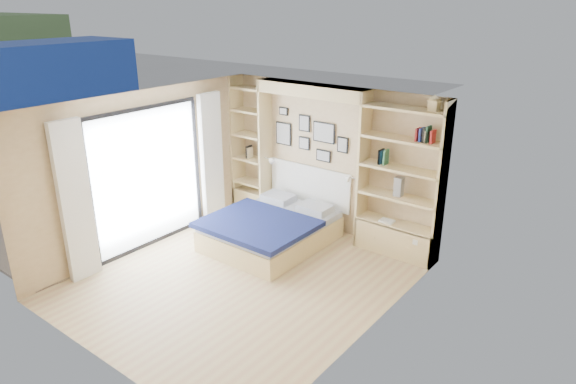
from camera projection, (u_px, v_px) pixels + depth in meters
The scene contains 9 objects.
ground at pixel (243, 280), 7.34m from camera, with size 4.50×4.50×0.00m, color tan.
room_shell at pixel (287, 176), 8.31m from camera, with size 4.50×4.50×4.50m.
bed at pixel (272, 228), 8.36m from camera, with size 1.66×2.10×1.07m.
photo_gallery at pixel (309, 135), 8.68m from camera, with size 1.48×0.02×0.82m.
reading_lamps at pixel (308, 169), 8.61m from camera, with size 1.92×0.12×0.15m.
shelf_decor at pixel (388, 147), 7.64m from camera, with size 3.56×0.23×2.03m.
deck at pixel (98, 218), 9.40m from camera, with size 3.20×4.00×0.05m, color #6C5D50.
deck_chair at pixel (156, 184), 9.89m from camera, with size 0.69×0.97×0.89m.
shipping_container at pixel (34, 85), 16.06m from camera, with size 2.43×6.08×2.53m, color navy.
Camera 1 is at (4.44, -4.69, 3.76)m, focal length 32.00 mm.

